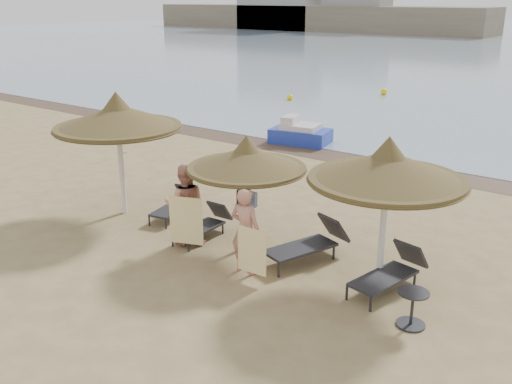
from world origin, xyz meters
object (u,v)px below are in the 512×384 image
palapa_center (247,159)px  lounger_far_right (392,271)px  pedal_boat (300,133)px  lounger_far_left (176,204)px  side_table (412,310)px  person_left (185,198)px  palapa_left (117,118)px  person_right (245,224)px  lounger_near_left (205,223)px  lounger_near_right (310,242)px  palapa_right (388,168)px

palapa_center → lounger_far_right: palapa_center is taller
pedal_boat → lounger_far_left: bearing=-89.6°
lounger_far_right → side_table: lounger_far_right is taller
person_left → pedal_boat: (-3.05, 9.81, -0.74)m
palapa_left → palapa_center: size_ratio=1.22×
person_right → person_left: bearing=-14.3°
lounger_near_left → pedal_boat: bearing=107.2°
lounger_near_left → lounger_far_right: size_ratio=0.85×
lounger_far_left → lounger_near_right: 4.23m
lounger_near_right → palapa_center: bearing=-148.4°
lounger_far_right → person_right: (-2.76, -1.16, 0.72)m
lounger_near_left → pedal_boat: (-3.14, 9.22, 0.06)m
pedal_boat → lounger_near_left: bearing=-81.4°
lounger_far_left → lounger_near_right: lounger_near_right is taller
palapa_right → pedal_boat: (-7.53, 8.90, -2.04)m
person_right → lounger_near_right: bearing=-124.5°
lounger_far_right → palapa_center: bearing=-165.8°
palapa_center → lounger_near_left: bearing=-175.8°
side_table → pedal_boat: size_ratio=0.27×
palapa_right → side_table: (1.15, -1.16, -2.12)m
palapa_left → person_right: size_ratio=1.50×
palapa_center → person_left: bearing=-152.2°
palapa_left → lounger_far_right: palapa_left is taller
lounger_far_right → side_table: bearing=-39.5°
palapa_left → person_left: size_ratio=1.46×
lounger_near_left → pedal_boat: pedal_boat is taller
person_right → palapa_right: bearing=-157.9°
palapa_right → lounger_near_left: palapa_right is taller
palapa_left → palapa_right: palapa_left is taller
side_table → person_right: bearing=-178.5°
person_left → lounger_far_right: bearing=149.6°
palapa_center → lounger_far_right: bearing=2.4°
lounger_far_left → person_right: 3.85m
lounger_near_left → person_left: 0.99m
palapa_center → person_left: (-1.28, -0.68, -1.00)m
person_right → palapa_left: bearing=-14.8°
lounger_far_right → palapa_right: bearing=174.2°
palapa_left → palapa_center: bearing=2.5°
lounger_near_left → lounger_far_right: lounger_far_right is taller
palapa_right → lounger_far_left: (-5.92, 0.25, -2.10)m
palapa_right → lounger_near_left: bearing=-175.7°
palapa_center → person_right: palapa_center is taller
palapa_center → lounger_near_right: (1.50, 0.33, -1.72)m
palapa_right → person_left: 4.75m
lounger_near_right → lounger_near_left: bearing=-152.0°
lounger_near_left → lounger_far_right: 4.70m
person_right → pedal_boat: size_ratio=0.89×
side_table → person_left: person_left is taller
lounger_far_left → palapa_right: bearing=-14.0°
side_table → lounger_near_right: bearing=156.3°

